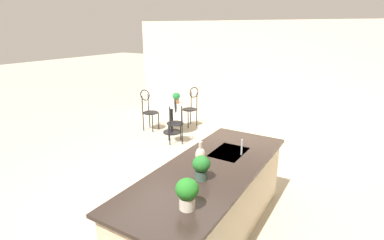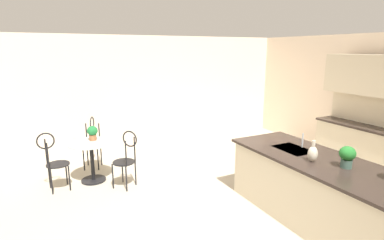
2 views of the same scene
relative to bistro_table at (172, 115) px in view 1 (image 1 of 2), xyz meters
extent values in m
plane|color=#B2A893|center=(2.57, 1.72, -0.45)|extent=(40.00, 40.00, 0.00)
cube|color=beige|center=(-1.69, 1.72, 0.90)|extent=(0.12, 7.80, 2.70)
cube|color=beige|center=(2.87, 2.57, -0.01)|extent=(2.70, 0.96, 0.88)
cube|color=#2D231E|center=(2.87, 2.57, 0.45)|extent=(2.80, 1.06, 0.04)
cube|color=#B2B5BA|center=(2.32, 2.57, 0.46)|extent=(0.56, 0.40, 0.03)
cylinder|color=black|center=(0.00, 0.00, -0.43)|extent=(0.44, 0.44, 0.03)
cylinder|color=black|center=(0.00, 0.00, -0.07)|extent=(0.07, 0.07, 0.69)
cylinder|color=#B2C6C1|center=(0.00, 0.00, 0.29)|extent=(0.80, 0.80, 0.01)
cylinder|color=black|center=(-0.05, -0.45, -0.22)|extent=(0.03, 0.03, 0.45)
cylinder|color=black|center=(0.23, -0.43, -0.22)|extent=(0.03, 0.03, 0.45)
cylinder|color=black|center=(-0.03, -0.73, -0.22)|extent=(0.03, 0.03, 0.45)
cylinder|color=black|center=(0.25, -0.71, -0.22)|extent=(0.03, 0.03, 0.45)
cylinder|color=black|center=(0.10, -0.58, 0.01)|extent=(0.41, 0.41, 0.02)
cylinder|color=black|center=(-0.02, -0.74, 0.23)|extent=(0.03, 0.03, 0.45)
cylinder|color=black|center=(0.24, -0.72, 0.23)|extent=(0.03, 0.03, 0.45)
torus|color=black|center=(0.11, -0.73, 0.45)|extent=(0.05, 0.29, 0.28)
cylinder|color=black|center=(-0.48, 0.18, -0.22)|extent=(0.03, 0.03, 0.45)
cylinder|color=black|center=(-0.60, -0.08, -0.22)|extent=(0.03, 0.03, 0.45)
cylinder|color=black|center=(-0.74, 0.29, -0.22)|extent=(0.03, 0.03, 0.45)
cylinder|color=black|center=(-0.85, 0.03, -0.22)|extent=(0.03, 0.03, 0.45)
cylinder|color=black|center=(-0.67, 0.11, 0.01)|extent=(0.50, 0.50, 0.02)
cylinder|color=black|center=(-0.76, 0.28, 0.23)|extent=(0.03, 0.03, 0.45)
cylinder|color=black|center=(-0.86, 0.04, 0.23)|extent=(0.03, 0.03, 0.45)
torus|color=black|center=(-0.81, 0.16, 0.45)|extent=(0.27, 0.13, 0.28)
cylinder|color=black|center=(0.49, 0.25, -0.22)|extent=(0.03, 0.03, 0.45)
cylinder|color=black|center=(0.31, 0.47, -0.22)|extent=(0.03, 0.03, 0.45)
cylinder|color=black|center=(0.71, 0.43, -0.22)|extent=(0.03, 0.03, 0.45)
cylinder|color=black|center=(0.53, 0.65, -0.22)|extent=(0.03, 0.03, 0.45)
cylinder|color=black|center=(0.51, 0.45, 0.01)|extent=(0.54, 0.54, 0.02)
cylinder|color=black|center=(0.71, 0.45, 0.23)|extent=(0.03, 0.03, 0.45)
cylinder|color=black|center=(0.54, 0.65, 0.23)|extent=(0.03, 0.03, 0.45)
torus|color=black|center=(0.62, 0.55, 0.45)|extent=(0.23, 0.20, 0.28)
cylinder|color=#B2B5BA|center=(2.32, 2.75, 0.58)|extent=(0.02, 0.02, 0.22)
cylinder|color=#9E603D|center=(-0.13, 0.06, 0.35)|extent=(0.13, 0.13, 0.10)
ellipsoid|color=#207136|center=(-0.13, 0.06, 0.48)|extent=(0.19, 0.19, 0.17)
cylinder|color=#385147|center=(3.17, 2.61, 0.53)|extent=(0.14, 0.14, 0.11)
ellipsoid|color=#1F6525|center=(3.17, 2.61, 0.66)|extent=(0.20, 0.20, 0.18)
cylinder|color=beige|center=(3.72, 2.77, 0.53)|extent=(0.15, 0.15, 0.12)
ellipsoid|color=#227422|center=(3.72, 2.77, 0.68)|extent=(0.22, 0.22, 0.20)
ellipsoid|color=#BCB29E|center=(2.82, 2.41, 0.58)|extent=(0.13, 0.13, 0.21)
cylinder|color=#BCB29E|center=(2.82, 2.41, 0.72)|extent=(0.04, 0.04, 0.08)
camera|label=1|loc=(5.73, 4.04, 2.09)|focal=27.61mm
camera|label=2|loc=(5.50, -0.75, 1.93)|focal=28.50mm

